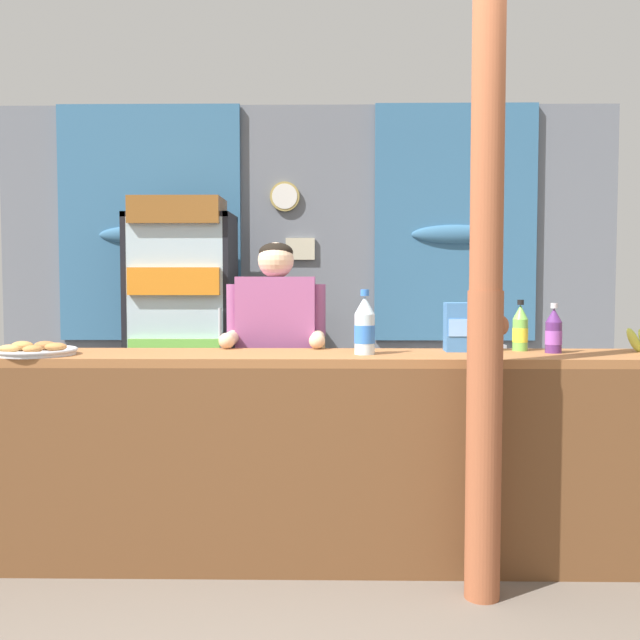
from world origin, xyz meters
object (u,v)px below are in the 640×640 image
plastic_lawn_chair (469,396)px  soda_bottle_grape_soda (554,332)px  timber_post (486,304)px  snack_box_biscuit (463,327)px  bottle_shelf_rack (295,369)px  drink_fridge (182,313)px  soda_bottle_water (365,327)px  shopkeeper (276,348)px  soda_bottle_lime_soda (520,329)px  pastry_tray (36,350)px  stall_counter (296,439)px

plastic_lawn_chair → soda_bottle_grape_soda: soda_bottle_grape_soda is taller
timber_post → snack_box_biscuit: (0.00, 0.52, -0.13)m
bottle_shelf_rack → drink_fridge: bearing=-167.2°
drink_fridge → snack_box_biscuit: 2.72m
timber_post → soda_bottle_water: timber_post is taller
soda_bottle_grape_soda → shopkeeper: bearing=161.8°
drink_fridge → soda_bottle_grape_soda: size_ratio=8.25×
soda_bottle_lime_soda → snack_box_biscuit: soda_bottle_lime_soda is taller
bottle_shelf_rack → pastry_tray: bearing=-113.2°
stall_counter → bottle_shelf_rack: size_ratio=3.46×
bottle_shelf_rack → pastry_tray: (-1.06, -2.46, 0.40)m
drink_fridge → snack_box_biscuit: bearing=-49.5°
soda_bottle_water → soda_bottle_grape_soda: (0.88, 0.07, -0.03)m
soda_bottle_grape_soda → snack_box_biscuit: bearing=169.6°
bottle_shelf_rack → pastry_tray: size_ratio=3.13×
shopkeeper → snack_box_biscuit: shopkeeper is taller
drink_fridge → stall_counter: bearing=-66.8°
soda_bottle_water → shopkeeper: bearing=131.1°
drink_fridge → soda_bottle_grape_soda: bearing=-44.6°
stall_counter → pastry_tray: size_ratio=10.83×
timber_post → drink_fridge: size_ratio=1.33×
stall_counter → pastry_tray: pastry_tray is taller
soda_bottle_grape_soda → drink_fridge: bearing=135.4°
bottle_shelf_rack → soda_bottle_water: soda_bottle_water is taller
shopkeeper → soda_bottle_grape_soda: (1.33, -0.44, 0.12)m
drink_fridge → snack_box_biscuit: size_ratio=8.25×
stall_counter → timber_post: bearing=-20.6°
soda_bottle_lime_soda → pastry_tray: 2.26m
timber_post → snack_box_biscuit: timber_post is taller
snack_box_biscuit → timber_post: bearing=-90.4°
bottle_shelf_rack → snack_box_biscuit: 2.49m
stall_counter → timber_post: 1.04m
soda_bottle_grape_soda → soda_bottle_lime_soda: bearing=141.7°
bottle_shelf_rack → shopkeeper: shopkeeper is taller
drink_fridge → soda_bottle_water: (1.29, -2.22, 0.05)m
plastic_lawn_chair → soda_bottle_grape_soda: size_ratio=3.70×
stall_counter → snack_box_biscuit: (0.79, 0.23, 0.49)m
timber_post → plastic_lawn_chair: size_ratio=2.95×
drink_fridge → bottle_shelf_rack: 0.99m
soda_bottle_grape_soda → pastry_tray: 2.38m
bottle_shelf_rack → plastic_lawn_chair: bottle_shelf_rack is taller
soda_bottle_lime_soda → pastry_tray: size_ratio=0.67×
soda_bottle_water → bottle_shelf_rack: bearing=100.3°
bottle_shelf_rack → soda_bottle_lime_soda: 2.58m
plastic_lawn_chair → soda_bottle_water: size_ratio=2.89×
soda_bottle_grape_soda → snack_box_biscuit: 0.42m
soda_bottle_lime_soda → snack_box_biscuit: (-0.28, -0.03, 0.01)m
timber_post → bottle_shelf_rack: size_ratio=2.23×
stall_counter → shopkeeper: size_ratio=2.61×
stall_counter → snack_box_biscuit: size_ratio=16.97×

